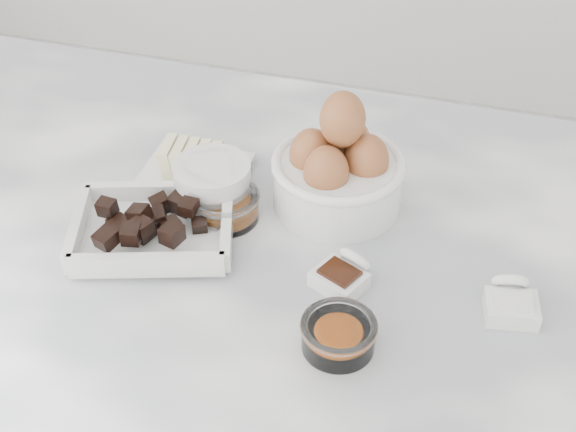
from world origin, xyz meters
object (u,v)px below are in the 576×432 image
object	(u,v)px
egg_bowl	(338,169)
honey_bowl	(225,205)
sugar_ramekin	(213,182)
zest_bowl	(339,334)
chocolate_dish	(153,226)
vanilla_spoon	(343,274)
butter_plate	(190,169)
salt_spoon	(511,301)

from	to	relation	value
egg_bowl	honey_bowl	xyz separation A→B (m)	(-0.12, -0.07, -0.03)
sugar_ramekin	zest_bowl	world-z (taller)	sugar_ramekin
chocolate_dish	vanilla_spoon	bearing A→B (deg)	-2.08
egg_bowl	zest_bowl	world-z (taller)	egg_bowl
sugar_ramekin	zest_bowl	distance (m)	0.28
vanilla_spoon	honey_bowl	bearing A→B (deg)	156.38
butter_plate	zest_bowl	world-z (taller)	butter_plate
sugar_ramekin	egg_bowl	xyz separation A→B (m)	(0.15, 0.04, 0.02)
chocolate_dish	vanilla_spoon	xyz separation A→B (m)	(0.23, -0.01, -0.01)
butter_plate	zest_bowl	distance (m)	0.33
chocolate_dish	zest_bowl	bearing A→B (deg)	-21.89
chocolate_dish	egg_bowl	xyz separation A→B (m)	(0.19, 0.13, 0.03)
chocolate_dish	egg_bowl	world-z (taller)	egg_bowl
butter_plate	honey_bowl	size ratio (longest dim) A/B	1.57
sugar_ramekin	salt_spoon	size ratio (longest dim) A/B	1.28
butter_plate	honey_bowl	distance (m)	0.09
chocolate_dish	zest_bowl	size ratio (longest dim) A/B	2.77
egg_bowl	salt_spoon	distance (m)	0.26
butter_plate	egg_bowl	bearing A→B (deg)	3.62
honey_bowl	zest_bowl	size ratio (longest dim) A/B	1.07
honey_bowl	salt_spoon	distance (m)	0.35
butter_plate	sugar_ramekin	world-z (taller)	sugar_ramekin
chocolate_dish	sugar_ramekin	xyz separation A→B (m)	(0.04, 0.09, 0.01)
chocolate_dish	butter_plate	xyz separation A→B (m)	(-0.00, 0.12, -0.00)
chocolate_dish	butter_plate	size ratio (longest dim) A/B	1.64
chocolate_dish	sugar_ramekin	world-z (taller)	sugar_ramekin
egg_bowl	vanilla_spoon	world-z (taller)	egg_bowl
chocolate_dish	zest_bowl	distance (m)	0.27
honey_bowl	egg_bowl	bearing A→B (deg)	28.70
sugar_ramekin	egg_bowl	size ratio (longest dim) A/B	0.58
sugar_ramekin	zest_bowl	bearing A→B (deg)	-42.40
salt_spoon	zest_bowl	bearing A→B (deg)	-148.48
zest_bowl	sugar_ramekin	bearing A→B (deg)	137.60
vanilla_spoon	egg_bowl	bearing A→B (deg)	106.43
chocolate_dish	salt_spoon	world-z (taller)	chocolate_dish
honey_bowl	salt_spoon	size ratio (longest dim) A/B	1.15
sugar_ramekin	egg_bowl	distance (m)	0.16
vanilla_spoon	salt_spoon	world-z (taller)	same
sugar_ramekin	egg_bowl	bearing A→B (deg)	16.08
sugar_ramekin	zest_bowl	size ratio (longest dim) A/B	1.20
chocolate_dish	egg_bowl	bearing A→B (deg)	34.48
salt_spoon	butter_plate	bearing A→B (deg)	164.14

